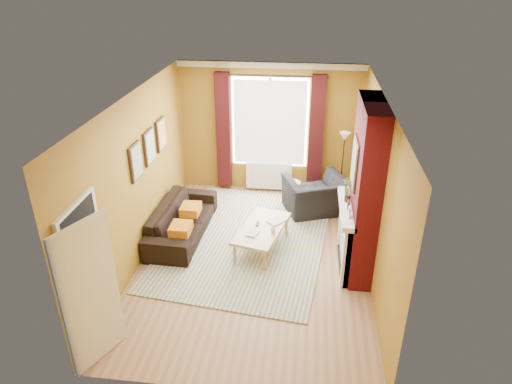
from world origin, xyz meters
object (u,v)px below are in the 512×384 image
Objects in this scene: sofa at (182,220)px; armchair at (315,195)px; coffee_table at (262,229)px; floor_lamp at (344,147)px; wicker_stool at (292,192)px.

armchair is (2.43, 1.17, 0.07)m from sofa.
coffee_table is (1.52, -0.31, 0.09)m from sofa.
coffee_table is 2.67m from floor_lamp.
floor_lamp is (1.45, 2.09, 0.79)m from coffee_table.
coffee_table is at bearing -124.75° from floor_lamp.
floor_lamp is at bearing -152.13° from armchair.
wicker_stool is (0.43, 1.84, -0.17)m from coffee_table.
armchair is at bearing -131.16° from floor_lamp.
sofa is 3.58m from floor_lamp.
floor_lamp is at bearing 69.04° from coffee_table.
floor_lamp reaches higher than armchair.
floor_lamp is (1.02, 0.25, 0.96)m from wicker_stool.
sofa reaches higher than coffee_table.
floor_lamp reaches higher than sofa.
wicker_stool is at bearing -57.96° from armchair.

